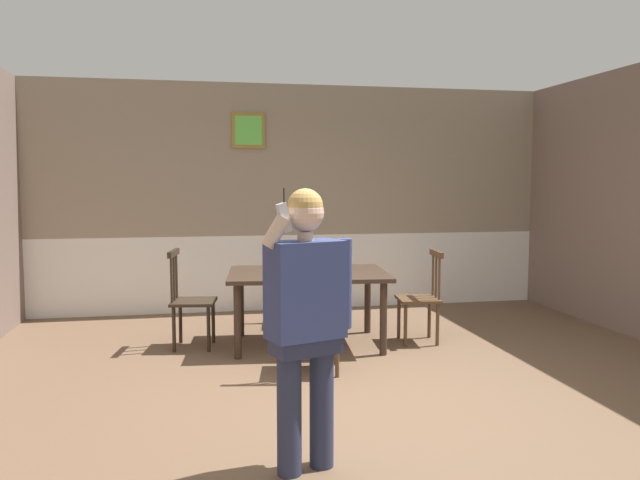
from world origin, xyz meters
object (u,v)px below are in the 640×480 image
person_figure (307,312)px  chair_near_window (315,317)px  chair_by_doorway (302,285)px  dining_table (308,280)px  chair_at_table_head (422,297)px  chair_opposite_corner (190,300)px

person_figure → chair_near_window: bearing=-120.4°
chair_by_doorway → dining_table: bearing=91.9°
chair_at_table_head → dining_table: bearing=90.8°
dining_table → chair_opposite_corner: chair_opposite_corner is taller
chair_opposite_corner → person_figure: (0.70, -2.85, 0.44)m
chair_by_doorway → chair_opposite_corner: chair_opposite_corner is taller
chair_near_window → person_figure: size_ratio=0.65×
dining_table → chair_opposite_corner: (-1.17, 0.12, -0.19)m
chair_by_doorway → chair_at_table_head: bearing=143.5°
chair_at_table_head → person_figure: bearing=154.2°
chair_by_doorway → person_figure: (-0.57, -3.66, 0.46)m
chair_opposite_corner → chair_by_doorway: bearing=131.6°
chair_near_window → chair_opposite_corner: size_ratio=1.06×
person_figure → chair_by_doorway: bearing=-117.2°
chair_near_window → chair_opposite_corner: (-1.08, 1.05, -0.01)m
chair_at_table_head → person_figure: person_figure is taller
chair_near_window → chair_opposite_corner: bearing=145.0°
chair_by_doorway → chair_at_table_head: 1.50m
dining_table → person_figure: bearing=-99.9°
chair_at_table_head → chair_by_doorway: bearing=52.4°
chair_near_window → chair_at_table_head: bearing=42.1°
chair_by_doorway → chair_opposite_corner: bearing=40.3°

